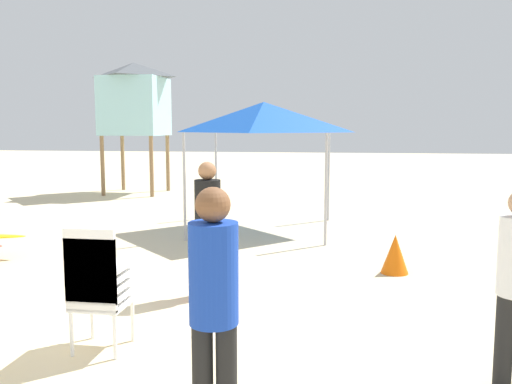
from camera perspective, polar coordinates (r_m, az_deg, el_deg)
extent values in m
plane|color=beige|center=(5.55, -20.86, -15.67)|extent=(80.00, 80.00, 0.00)
cube|color=white|center=(5.33, -16.08, -11.37)|extent=(0.48, 0.48, 0.04)
cube|color=white|center=(5.09, -17.20, -9.95)|extent=(0.48, 0.04, 0.40)
cube|color=white|center=(5.31, -16.11, -10.44)|extent=(0.48, 0.48, 0.04)
cube|color=white|center=(5.06, -17.24, -8.98)|extent=(0.48, 0.04, 0.40)
cube|color=white|center=(5.28, -16.14, -9.51)|extent=(0.48, 0.48, 0.04)
cube|color=white|center=(5.04, -17.28, -7.99)|extent=(0.48, 0.04, 0.40)
cube|color=white|center=(5.26, -16.18, -8.57)|extent=(0.48, 0.48, 0.04)
cube|color=white|center=(5.02, -17.32, -7.00)|extent=(0.48, 0.04, 0.40)
cube|color=white|center=(5.23, -16.21, -7.62)|extent=(0.48, 0.48, 0.04)
cube|color=white|center=(5.00, -17.35, -5.99)|extent=(0.48, 0.04, 0.40)
cylinder|color=white|center=(5.51, -13.02, -13.20)|extent=(0.04, 0.04, 0.42)
cylinder|color=white|center=(5.67, -17.07, -12.73)|extent=(0.04, 0.04, 0.42)
cylinder|color=white|center=(5.15, -14.80, -14.72)|extent=(0.04, 0.04, 0.42)
cylinder|color=white|center=(5.32, -19.08, -14.14)|extent=(0.04, 0.04, 0.42)
cylinder|color=black|center=(3.74, -5.70, -19.67)|extent=(0.14, 0.14, 0.83)
cylinder|color=#193FB2|center=(3.45, -4.55, -8.65)|extent=(0.32, 0.32, 0.66)
sphere|color=brown|center=(3.36, -4.63, -1.36)|extent=(0.23, 0.23, 0.23)
cylinder|color=black|center=(4.81, 24.92, -14.40)|extent=(0.14, 0.14, 0.79)
cylinder|color=red|center=(6.72, -5.79, -7.62)|extent=(0.14, 0.14, 0.81)
cylinder|color=red|center=(6.68, -4.45, -7.69)|extent=(0.14, 0.14, 0.81)
cylinder|color=black|center=(6.55, -5.19, -1.49)|extent=(0.32, 0.32, 0.64)
sphere|color=#9E6B47|center=(6.50, -5.23, 2.27)|extent=(0.22, 0.22, 0.22)
cylinder|color=#B2B2B7|center=(9.87, -7.64, 0.50)|extent=(0.05, 0.05, 1.99)
cylinder|color=#B2B2B7|center=(9.47, 7.47, 0.23)|extent=(0.05, 0.05, 1.99)
cylinder|color=#B2B2B7|center=(12.35, -4.29, 1.82)|extent=(0.05, 0.05, 1.99)
cylinder|color=#B2B2B7|center=(12.03, 7.75, 1.65)|extent=(0.05, 0.05, 1.99)
pyramid|color=#144CB2|center=(10.80, 0.83, 8.00)|extent=(2.57, 2.57, 0.60)
cylinder|color=olive|center=(16.97, -16.06, 2.70)|extent=(0.12, 0.12, 1.83)
cylinder|color=olive|center=(16.38, -11.09, 2.69)|extent=(0.12, 0.12, 1.83)
cylinder|color=olive|center=(18.40, -14.03, 3.07)|extent=(0.12, 0.12, 1.83)
cylinder|color=olive|center=(17.86, -9.40, 3.07)|extent=(0.12, 0.12, 1.83)
cube|color=#A2DDE4|center=(17.36, -12.80, 8.89)|extent=(1.80, 1.80, 1.80)
pyramid|color=#4C5156|center=(17.44, -12.90, 12.58)|extent=(1.98, 1.98, 0.45)
cone|color=orange|center=(7.97, 14.61, -6.41)|extent=(0.39, 0.39, 0.56)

